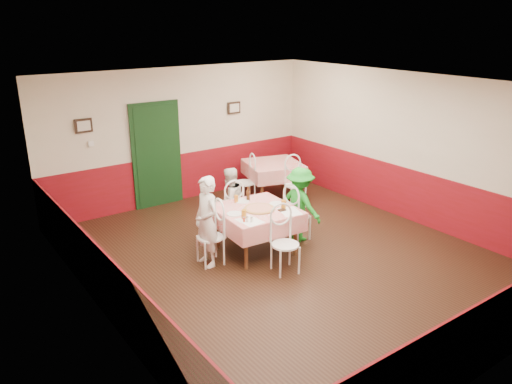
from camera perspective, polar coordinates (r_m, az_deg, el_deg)
floor at (r=8.28m, az=3.34°, el=-7.42°), size 7.00×7.00×0.00m
ceiling at (r=7.46m, az=3.76°, el=12.19°), size 7.00×7.00×0.00m
back_wall at (r=10.60m, az=-8.56°, el=6.44°), size 6.00×0.10×2.80m
front_wall at (r=5.69m, az=26.54°, el=-6.90°), size 6.00×0.10×2.80m
left_wall at (r=6.39m, az=-17.84°, el=-2.91°), size 0.10×7.00×2.80m
right_wall at (r=9.86m, az=17.23°, el=4.83°), size 0.10×7.00×2.80m
wainscot_back at (r=10.82m, az=-8.29°, el=1.78°), size 6.00×0.03×1.00m
wainscot_front at (r=6.11m, az=25.13°, el=-14.48°), size 6.00×0.03×1.00m
wainscot_left at (r=6.77m, az=-16.94°, el=-9.96°), size 0.03×7.00×1.00m
wainscot_right at (r=10.10m, az=16.68°, el=-0.12°), size 0.03×7.00×1.00m
door at (r=10.39m, az=-11.27°, el=4.03°), size 0.96×0.06×2.10m
picture_left at (r=9.73m, az=-19.11°, el=7.17°), size 0.32×0.03×0.26m
picture_right at (r=11.11m, az=-2.53°, el=9.59°), size 0.32×0.03×0.26m
thermostat at (r=9.83m, az=-18.33°, el=5.28°), size 0.10×0.03×0.10m
main_table at (r=8.32m, az=0.00°, el=-4.39°), size 1.30×1.30×0.77m
second_table at (r=10.90m, az=1.99°, el=1.41°), size 1.38×1.38×0.77m
chair_left at (r=7.91m, az=-5.26°, el=-5.18°), size 0.47×0.47×0.90m
chair_right at (r=8.73m, az=4.75°, el=-2.75°), size 0.48×0.48×0.90m
chair_far at (r=8.97m, az=-2.86°, el=-2.10°), size 0.50×0.50×0.90m
chair_near at (r=7.64m, az=3.38°, el=-6.04°), size 0.50×0.50×0.90m
chair_second_a at (r=10.45m, az=-1.27°, el=1.07°), size 0.52×0.52×0.90m
chair_second_b at (r=10.32m, az=4.53°, el=0.77°), size 0.52×0.52×0.90m
pizza at (r=8.14m, az=0.37°, el=-1.89°), size 0.53×0.53×0.03m
plate_left at (r=7.95m, az=-2.45°, el=-2.51°), size 0.27×0.27×0.01m
plate_right at (r=8.37m, az=2.38°, el=-1.35°), size 0.27×0.27×0.01m
plate_far at (r=8.49m, az=-1.61°, el=-1.03°), size 0.27×0.27×0.01m
glass_a at (r=7.75m, az=-1.40°, el=-2.55°), size 0.08×0.08×0.14m
glass_b at (r=8.16m, az=3.16°, el=-1.43°), size 0.08×0.08×0.14m
glass_c at (r=8.44m, az=-2.27°, el=-0.79°), size 0.07×0.07×0.13m
beer_bottle at (r=8.50m, az=-0.91°, el=-0.26°), size 0.06×0.06×0.22m
shaker_a at (r=7.64m, az=-1.01°, el=-3.10°), size 0.04×0.04×0.09m
shaker_b at (r=7.62m, az=-0.52°, el=-3.16°), size 0.04×0.04×0.09m
shaker_c at (r=7.64m, az=-1.38°, el=-3.12°), size 0.04×0.04×0.09m
menu_left at (r=7.69m, az=-0.73°, el=-3.32°), size 0.33×0.42×0.00m
menu_right at (r=8.07m, az=3.86°, el=-2.23°), size 0.40×0.47×0.00m
wallet at (r=8.10m, az=2.99°, el=-2.06°), size 0.12×0.10×0.02m
diner_left at (r=7.78m, az=-5.65°, el=-3.39°), size 0.36×0.54×1.46m
diner_far at (r=8.95m, az=-3.04°, el=-1.02°), size 0.67×0.57×1.23m
diner_right at (r=8.68m, az=5.06°, el=-1.41°), size 0.61×0.91×1.32m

